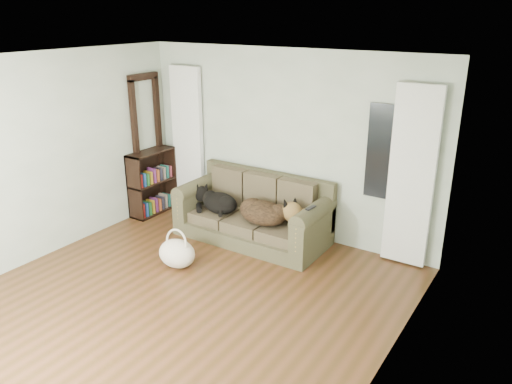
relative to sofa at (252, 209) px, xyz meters
The scene contains 15 objects.
floor 2.04m from the sofa, 83.79° to the right, with size 5.00×5.00×0.00m, color #412911.
ceiling 2.93m from the sofa, 83.79° to the right, with size 5.00×5.00×0.00m, color white.
wall_back 1.02m from the sofa, 67.73° to the left, with size 4.50×0.04×2.60m, color beige.
wall_left 2.96m from the sofa, 135.86° to the right, with size 0.04×5.00×2.60m, color beige.
wall_right 3.27m from the sofa, 38.70° to the right, with size 0.04×5.00×2.60m, color beige.
curtain_left 1.70m from the sofa, 163.32° to the left, with size 0.55×0.08×2.25m, color white.
curtain_right 2.18m from the sofa, 12.45° to the left, with size 0.55×0.08×2.25m, color white.
window_pane 1.98m from the sofa, 16.56° to the left, with size 0.50×0.03×1.20m, color black.
door_casing 2.08m from the sofa, behind, with size 0.07×0.60×2.10m, color black.
sofa is the anchor object (origin of this frame).
dog_black_lab 0.53m from the sofa, 169.76° to the right, with size 0.63×0.44×0.27m, color black.
dog_shepherd 0.32m from the sofa, 18.69° to the right, with size 0.75×0.53×0.33m, color black.
tv_remote 1.02m from the sofa, ahead, with size 0.05×0.16×0.02m, color black.
tote_bag 1.27m from the sofa, 106.31° to the right, with size 0.50×0.38×0.36m, color #EFE1C8.
bookshelf 1.88m from the sofa, behind, with size 0.30×0.81×1.01m, color black.
Camera 1 is at (3.31, -3.40, 3.06)m, focal length 35.00 mm.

